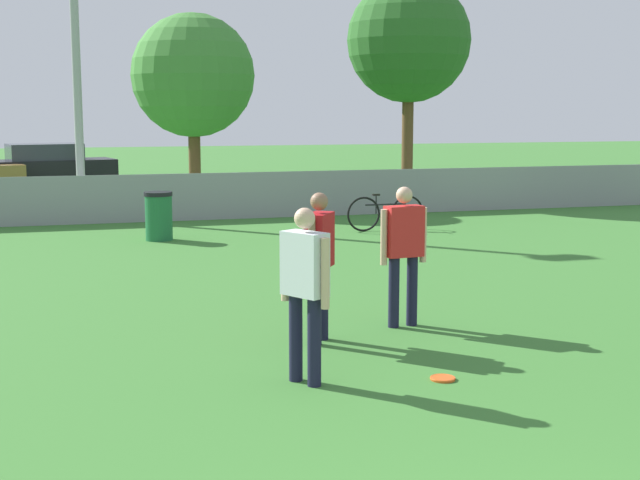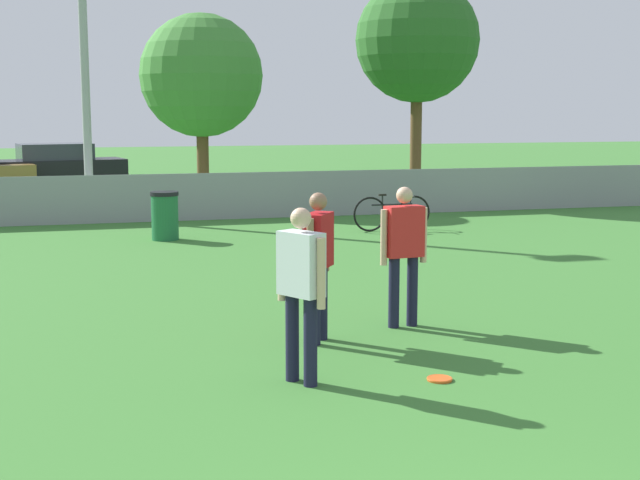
# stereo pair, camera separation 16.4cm
# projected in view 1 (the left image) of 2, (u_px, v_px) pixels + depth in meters

# --- Properties ---
(fence_backline) EXTENTS (27.03, 0.07, 1.21)m
(fence_backline) POSITION_uv_depth(u_px,v_px,m) (165.00, 198.00, 20.57)
(fence_backline) COLOR gray
(fence_backline) RESTS_ON ground_plane
(light_pole) EXTENTS (0.90, 0.36, 8.41)m
(light_pole) POSITION_uv_depth(u_px,v_px,m) (74.00, 4.00, 20.46)
(light_pole) COLOR #9E9EA3
(light_pole) RESTS_ON ground_plane
(tree_near_pole) EXTENTS (3.26, 3.26, 5.09)m
(tree_near_pole) POSITION_uv_depth(u_px,v_px,m) (193.00, 76.00, 23.51)
(tree_near_pole) COLOR brown
(tree_near_pole) RESTS_ON ground_plane
(tree_far_right) EXTENTS (3.43, 3.43, 6.18)m
(tree_far_right) POSITION_uv_depth(u_px,v_px,m) (409.00, 41.00, 24.62)
(tree_far_right) COLOR brown
(tree_far_right) RESTS_ON ground_plane
(player_defender_red) EXTENTS (0.43, 0.51, 1.68)m
(player_defender_red) POSITION_uv_depth(u_px,v_px,m) (319.00, 256.00, 9.81)
(player_defender_red) COLOR #191933
(player_defender_red) RESTS_ON ground_plane
(player_thrower_red) EXTENTS (0.60, 0.27, 1.68)m
(player_thrower_red) POSITION_uv_depth(u_px,v_px,m) (404.00, 246.00, 10.53)
(player_thrower_red) COLOR #191933
(player_thrower_red) RESTS_ON ground_plane
(player_receiver_white) EXTENTS (0.41, 0.53, 1.68)m
(player_receiver_white) POSITION_uv_depth(u_px,v_px,m) (305.00, 282.00, 8.31)
(player_receiver_white) COLOR #191933
(player_receiver_white) RESTS_ON ground_plane
(frisbee_disc) EXTENTS (0.25, 0.25, 0.03)m
(frisbee_disc) POSITION_uv_depth(u_px,v_px,m) (443.00, 378.00, 8.56)
(frisbee_disc) COLOR #E5591E
(frisbee_disc) RESTS_ON ground_plane
(bicycle_sideline) EXTENTS (1.75, 0.44, 0.80)m
(bicycle_sideline) POSITION_uv_depth(u_px,v_px,m) (386.00, 213.00, 19.03)
(bicycle_sideline) COLOR black
(bicycle_sideline) RESTS_ON ground_plane
(trash_bin) EXTENTS (0.56, 0.56, 0.96)m
(trash_bin) POSITION_uv_depth(u_px,v_px,m) (159.00, 216.00, 17.61)
(trash_bin) COLOR #1E6638
(trash_bin) RESTS_ON ground_plane
(parked_car_dark) EXTENTS (4.75, 2.58, 1.44)m
(parked_car_dark) POSITION_uv_depth(u_px,v_px,m) (45.00, 166.00, 29.83)
(parked_car_dark) COLOR black
(parked_car_dark) RESTS_ON ground_plane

